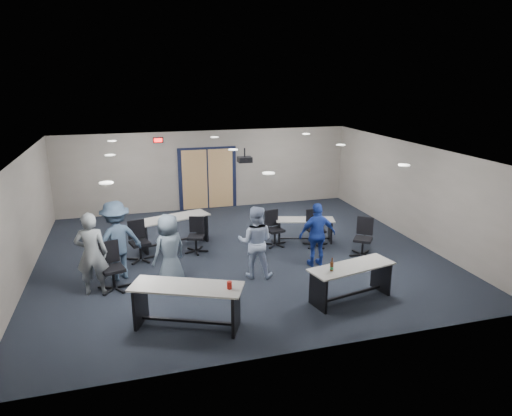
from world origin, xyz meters
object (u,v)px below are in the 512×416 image
object	(u,v)px
chair_back_b	(196,235)
chair_back_d	(316,229)
chair_loose_right	(363,238)
table_back_right	(305,226)
person_gray	(92,254)
chair_back_c	(275,229)
person_lightblue	(255,242)
table_front_right	(351,276)
person_navy	(317,235)
person_plaid	(169,250)
person_back	(117,241)
chair_back_a	(140,242)
chair_loose_left	(113,267)
table_front_left	(187,299)
table_back_left	(174,226)

from	to	relation	value
chair_back_b	chair_back_d	world-z (taller)	chair_back_d
chair_back_b	chair_loose_right	world-z (taller)	chair_loose_right
table_back_right	chair_back_d	distance (m)	0.45
person_gray	chair_back_c	bearing A→B (deg)	-155.87
person_lightblue	person_gray	bearing A→B (deg)	19.36
chair_back_d	table_back_right	bearing A→B (deg)	110.14
table_front_right	person_navy	size ratio (longest dim) A/B	1.23
chair_loose_right	person_plaid	size ratio (longest dim) A/B	0.61
person_navy	person_back	distance (m)	4.68
chair_back_a	person_back	bearing A→B (deg)	-134.78
chair_loose_left	person_lightblue	bearing A→B (deg)	-19.48
table_front_left	chair_back_b	size ratio (longest dim) A/B	2.32
table_front_left	chair_loose_left	world-z (taller)	chair_loose_left
chair_back_d	chair_loose_right	size ratio (longest dim) A/B	1.00
chair_back_a	chair_back_b	bearing A→B (deg)	-8.27
person_plaid	chair_back_d	bearing A→B (deg)	168.13
chair_back_d	chair_loose_left	distance (m)	5.39
table_back_right	person_navy	xyz separation A→B (m)	(-0.33, -1.62, 0.34)
person_plaid	person_navy	bearing A→B (deg)	151.94
chair_back_d	person_plaid	size ratio (longest dim) A/B	0.61
chair_back_b	person_navy	bearing A→B (deg)	-13.23
person_plaid	person_lightblue	distance (m)	1.93
person_gray	person_navy	bearing A→B (deg)	-174.59
table_back_left	person_lightblue	xyz separation A→B (m)	(1.60, -2.54, 0.30)
table_front_left	chair_back_c	xyz separation A→B (m)	(2.85, 3.56, -0.09)
person_navy	person_back	xyz separation A→B (m)	(-4.65, 0.54, 0.13)
person_plaid	person_gray	bearing A→B (deg)	-30.55
table_front_right	chair_loose_right	distance (m)	2.50
chair_back_b	chair_loose_left	world-z (taller)	chair_loose_left
table_front_right	chair_loose_left	size ratio (longest dim) A/B	1.84
person_plaid	person_lightblue	size ratio (longest dim) A/B	0.97
person_plaid	table_front_left	bearing A→B (deg)	64.06
table_front_right	table_back_right	size ratio (longest dim) A/B	1.14
chair_back_d	person_back	world-z (taller)	person_back
table_front_right	chair_back_d	xyz separation A→B (m)	(0.53, 3.05, -0.02)
table_front_right	chair_back_b	size ratio (longest dim) A/B	2.10
table_back_right	chair_loose_right	bearing A→B (deg)	-37.79
table_back_left	chair_back_a	distance (m)	1.28
chair_back_a	person_plaid	xyz separation A→B (m)	(0.59, -1.58, 0.31)
person_back	chair_loose_left	bearing A→B (deg)	56.03
table_front_right	chair_back_c	bearing A→B (deg)	86.79
chair_loose_left	chair_back_b	bearing A→B (deg)	22.98
table_back_right	person_navy	size ratio (longest dim) A/B	1.08
chair_back_c	person_back	bearing A→B (deg)	-178.13
person_back	table_back_left	bearing A→B (deg)	-152.02
chair_back_c	chair_loose_left	size ratio (longest dim) A/B	0.92
table_back_right	chair_back_b	xyz separation A→B (m)	(-3.04, 0.04, 0.02)
table_back_right	chair_back_a	xyz separation A→B (m)	(-4.47, -0.15, 0.06)
chair_back_c	chair_back_d	world-z (taller)	chair_back_d
table_back_left	chair_loose_left	size ratio (longest dim) A/B	1.98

